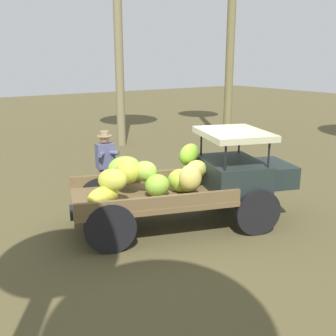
# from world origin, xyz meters

# --- Properties ---
(ground_plane) EXTENTS (60.00, 60.00, 0.00)m
(ground_plane) POSITION_xyz_m (0.00, 0.00, 0.00)
(ground_plane) COLOR brown
(truck) EXTENTS (4.66, 2.88, 1.89)m
(truck) POSITION_xyz_m (0.09, -0.35, 0.92)
(truck) COLOR #1F2827
(truck) RESTS_ON ground
(farmer) EXTENTS (0.53, 0.47, 1.69)m
(farmer) POSITION_xyz_m (-0.77, 1.80, 0.96)
(farmer) COLOR #8E6850
(farmer) RESTS_ON ground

